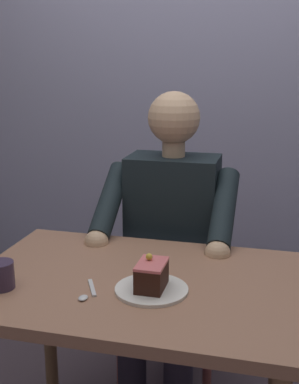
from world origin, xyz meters
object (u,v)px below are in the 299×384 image
(dining_table, at_px, (135,308))
(seated_person, at_px, (169,248))
(cake_slice, at_px, (152,275))
(coffee_cup, at_px, (0,275))
(dessert_spoon, at_px, (87,293))
(chair, at_px, (177,270))

(dining_table, bearing_deg, seated_person, -90.00)
(cake_slice, xyz_separation_m, coffee_cup, (0.43, 0.09, -0.01))
(cake_slice, bearing_deg, dessert_spoon, 21.19)
(cake_slice, height_order, dessert_spoon, cake_slice)
(chair, bearing_deg, cake_slice, 95.54)
(dining_table, relative_size, dessert_spoon, 7.19)
(dining_table, relative_size, cake_slice, 8.68)
(dining_table, height_order, cake_slice, cake_slice)
(dining_table, relative_size, chair, 1.11)
(seated_person, bearing_deg, dining_table, 90.00)
(chair, height_order, seated_person, seated_person)
(dessert_spoon, bearing_deg, coffee_cup, 5.04)
(seated_person, distance_m, dessert_spoon, 0.64)
(seated_person, height_order, coffee_cup, seated_person)
(seated_person, height_order, cake_slice, seated_person)
(cake_slice, bearing_deg, dining_table, -43.98)
(chair, relative_size, dessert_spoon, 6.46)
(chair, xyz_separation_m, coffee_cup, (0.36, 0.82, 0.29))
(dining_table, bearing_deg, chair, -90.00)
(dining_table, xyz_separation_m, chair, (0.00, -0.66, -0.15))
(seated_person, relative_size, cake_slice, 11.01)
(coffee_cup, bearing_deg, cake_slice, -168.30)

